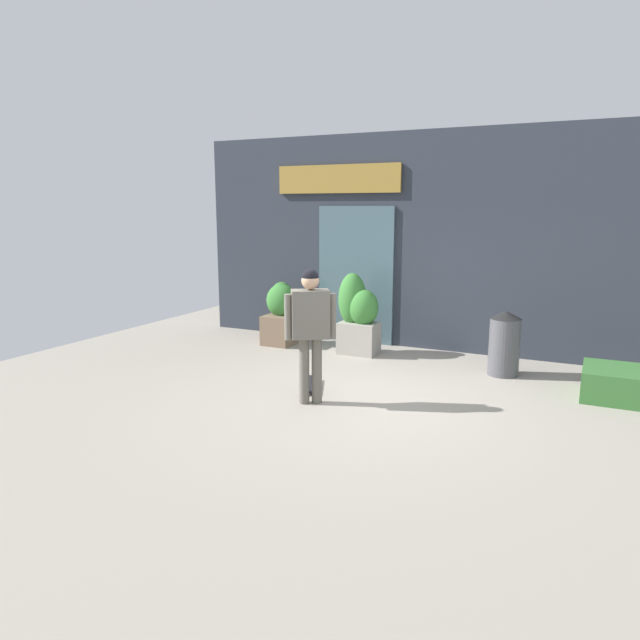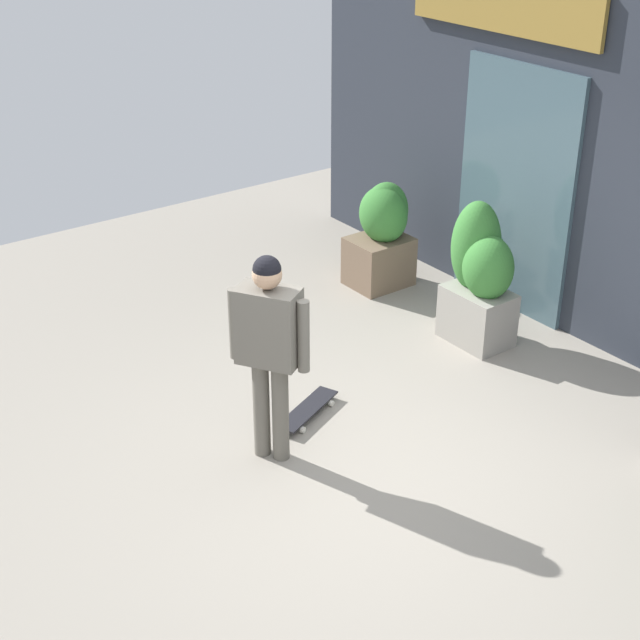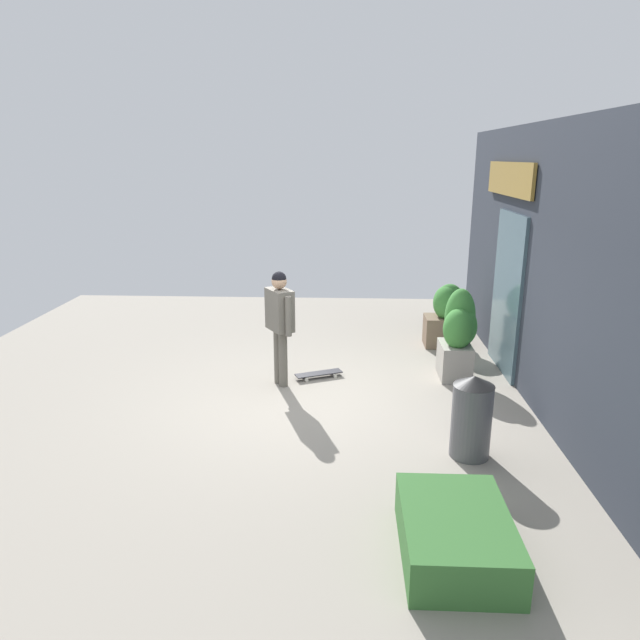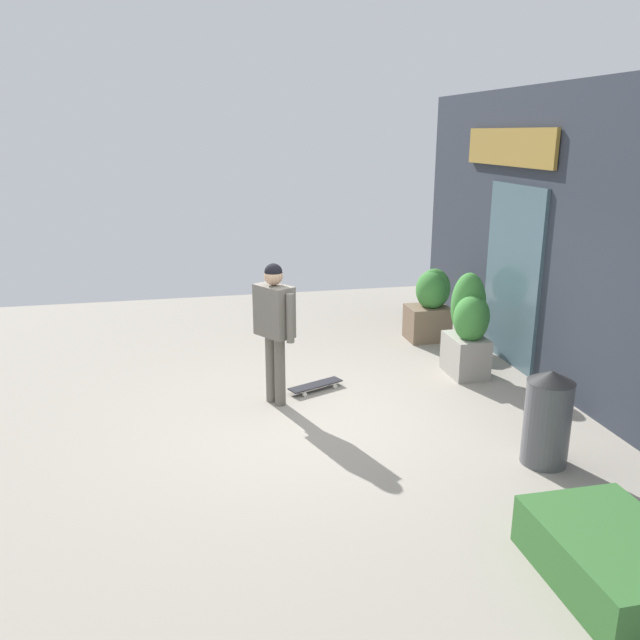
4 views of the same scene
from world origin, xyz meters
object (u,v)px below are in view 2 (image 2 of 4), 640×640
planter_box_left (382,231)px  planter_box_right (480,271)px  skateboarder (269,338)px  skateboard (307,410)px

planter_box_left → planter_box_right: (1.51, -0.06, 0.10)m
skateboarder → skateboard: (-0.29, 0.55, -0.99)m
skateboarder → planter_box_right: (-0.46, 2.67, -0.35)m
skateboard → planter_box_right: (-0.17, 2.12, 0.64)m
planter_box_left → planter_box_right: bearing=-2.2°
skateboarder → skateboard: size_ratio=2.30×
skateboard → planter_box_left: bearing=14.3°
skateboard → skateboarder: bearing=-175.4°
skateboarder → planter_box_left: size_ratio=1.53×
skateboard → planter_box_right: size_ratio=0.55×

